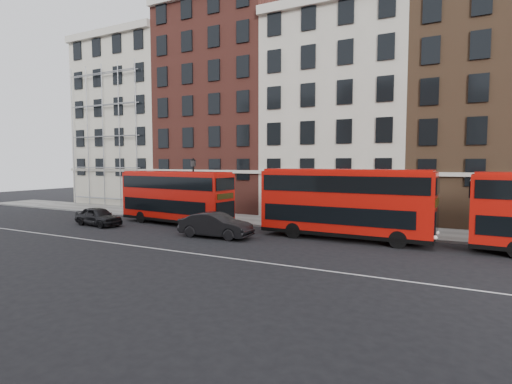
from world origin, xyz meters
The scene contains 11 objects.
ground centered at (0.00, 0.00, 0.00)m, with size 120.00×120.00×0.00m, color black.
pavement centered at (0.00, 10.50, 0.07)m, with size 80.00×5.00×0.15m, color gray.
kerb centered at (0.00, 8.00, 0.08)m, with size 80.00×0.30×0.16m, color gray.
road_centre_line centered at (0.00, -2.00, 0.01)m, with size 70.00×0.12×0.01m, color white.
building_terrace centered at (-0.31, 17.88, 10.24)m, with size 64.00×11.95×22.00m.
bus_b centered at (-10.44, 5.94, 2.33)m, with size 10.55×3.57×4.35m.
bus_c centered at (3.59, 5.94, 2.49)m, with size 11.10×2.78×4.65m.
car_rear centered at (-15.50, 2.46, 0.75)m, with size 1.77×4.41×1.50m, color black.
car_front centered at (-4.33, 2.64, 0.84)m, with size 1.78×5.09×1.68m, color black.
lamp_post_left centered at (-10.60, 8.63, 3.08)m, with size 0.44×0.44×5.33m.
iron_railings centered at (0.00, 12.70, 0.65)m, with size 6.60×0.06×1.00m, color black, non-canonical shape.
Camera 1 is at (10.56, -19.85, 5.11)m, focal length 28.00 mm.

